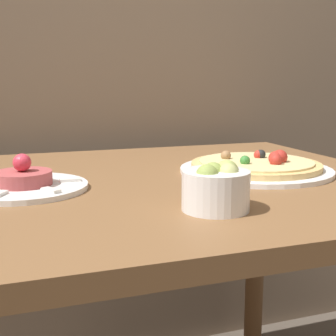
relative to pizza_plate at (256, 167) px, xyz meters
name	(u,v)px	position (x,y,z in m)	size (l,w,h in m)	color
dining_table	(155,226)	(-0.24, 0.01, -0.12)	(1.06, 0.88, 0.73)	brown
pizza_plate	(256,167)	(0.00, 0.00, 0.00)	(0.34, 0.34, 0.05)	white
tartare_plate	(23,183)	(-0.50, -0.01, 0.00)	(0.24, 0.24, 0.07)	white
small_bowl	(216,187)	(-0.22, -0.25, 0.02)	(0.11, 0.11, 0.08)	white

